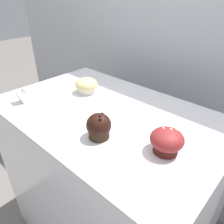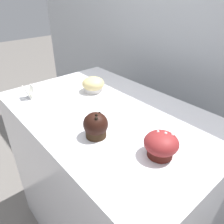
# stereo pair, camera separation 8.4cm
# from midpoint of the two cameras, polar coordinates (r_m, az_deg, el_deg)

# --- Properties ---
(wall_back) EXTENTS (3.20, 0.10, 1.80)m
(wall_back) POSITION_cam_midpoint_polar(r_m,az_deg,el_deg) (1.37, 14.59, 10.07)
(wall_back) COLOR #B2B7BC
(wall_back) RESTS_ON ground
(display_counter) EXTENTS (1.00, 0.64, 0.88)m
(display_counter) POSITION_cam_midpoint_polar(r_m,az_deg,el_deg) (1.22, -3.28, -18.07)
(display_counter) COLOR silver
(display_counter) RESTS_ON ground
(muffin_front_center) EXTENTS (0.11, 0.11, 0.09)m
(muffin_front_center) POSITION_cam_midpoint_polar(r_m,az_deg,el_deg) (0.70, 10.80, -7.56)
(muffin_front_center) COLOR #4A1812
(muffin_front_center) RESTS_ON display_counter
(muffin_back_left) EXTENTS (0.11, 0.11, 0.07)m
(muffin_back_left) POSITION_cam_midpoint_polar(r_m,az_deg,el_deg) (1.10, -8.88, 6.75)
(muffin_back_left) COLOR white
(muffin_back_left) RESTS_ON display_counter
(muffin_back_right) EXTENTS (0.09, 0.09, 0.10)m
(muffin_back_right) POSITION_cam_midpoint_polar(r_m,az_deg,el_deg) (0.76, -6.64, -3.97)
(muffin_back_right) COLOR #322113
(muffin_back_right) RESTS_ON display_counter
(price_card) EXTENTS (0.05, 0.05, 0.06)m
(price_card) POSITION_cam_midpoint_polar(r_m,az_deg,el_deg) (1.09, -24.81, 3.73)
(price_card) COLOR white
(price_card) RESTS_ON display_counter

